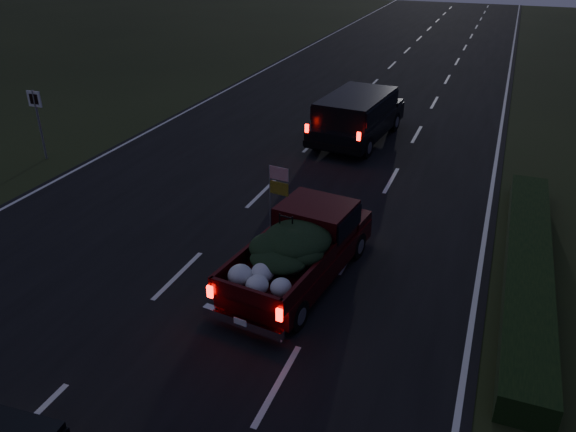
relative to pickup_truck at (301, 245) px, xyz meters
The scene contains 6 objects.
ground 3.08m from the pickup_truck, 161.39° to the right, with size 120.00×120.00×0.00m, color black.
road_asphalt 3.08m from the pickup_truck, 161.39° to the right, with size 14.00×120.00×0.02m, color black.
hedge_row 5.46m from the pickup_truck, 22.35° to the left, with size 1.00×10.00×0.60m, color black.
route_sign 12.02m from the pickup_truck, 160.20° to the left, with size 0.55×0.08×2.50m.
pickup_truck is the anchor object (origin of this frame).
lead_suv 10.05m from the pickup_truck, 97.54° to the left, with size 2.67×5.42×1.51m.
Camera 1 is at (6.55, -9.63, 7.43)m, focal length 35.00 mm.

